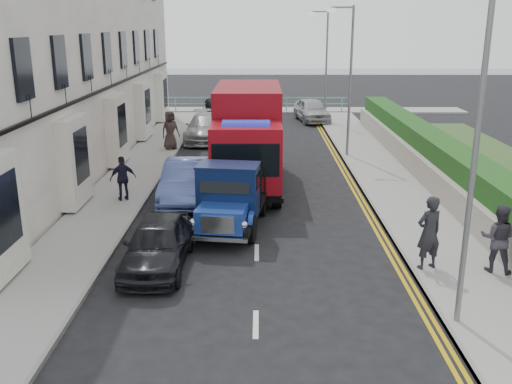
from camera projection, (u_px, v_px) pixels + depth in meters
name	position (u px, v px, depth m)	size (l,w,h in m)	color
ground	(256.00, 284.00, 14.16)	(120.00, 120.00, 0.00)	black
pavement_west	(128.00, 183.00, 22.81)	(2.40, 38.00, 0.12)	gray
pavement_east	(390.00, 184.00, 22.74)	(2.60, 38.00, 0.12)	gray
promenade	(259.00, 110.00, 41.95)	(30.00, 2.50, 0.12)	gray
sea_plane	(259.00, 75.00, 71.68)	(120.00, 120.00, 0.00)	slate
terrace_west	(40.00, 0.00, 24.65)	(6.31, 30.20, 14.25)	white
garden_east	(440.00, 163.00, 22.49)	(1.45, 28.00, 1.75)	#B2AD9E
seafront_railing	(259.00, 105.00, 41.03)	(13.00, 0.08, 1.11)	#59B2A5
lamp_near	(470.00, 142.00, 11.08)	(1.23, 0.18, 7.00)	slate
lamp_mid	(348.00, 73.00, 26.42)	(1.23, 0.18, 7.00)	slate
lamp_far	(325.00, 60.00, 36.01)	(1.23, 0.18, 7.00)	slate
bedford_lorry	(229.00, 202.00, 17.36)	(2.37, 4.75, 2.16)	black
red_lorry	(248.00, 134.00, 22.26)	(2.53, 7.34, 3.84)	black
parked_car_front	(158.00, 244.00, 14.95)	(1.57, 3.90, 1.33)	black
parked_car_mid	(186.00, 181.00, 20.69)	(1.53, 4.38, 1.44)	#4F62AB
parked_car_rear	(205.00, 127.00, 31.23)	(2.03, 5.01, 1.45)	#9E9FA3
seafront_car_left	(231.00, 104.00, 39.84)	(2.61, 5.66, 1.57)	black
seafront_car_right	(312.00, 110.00, 37.40)	(1.76, 4.37, 1.49)	#A7A7AC
pedestrian_east_near	(429.00, 233.00, 14.52)	(0.71, 0.46, 1.94)	black
pedestrian_east_far	(498.00, 238.00, 14.37)	(0.86, 0.67, 1.77)	#36323D
pedestrian_west_near	(123.00, 178.00, 20.27)	(0.94, 0.39, 1.60)	black
pedestrian_west_far	(170.00, 130.00, 28.50)	(0.94, 0.61, 1.92)	#372927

